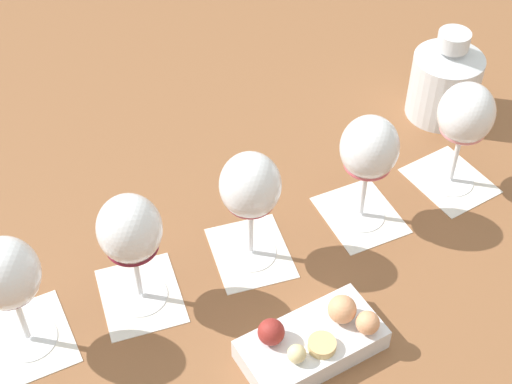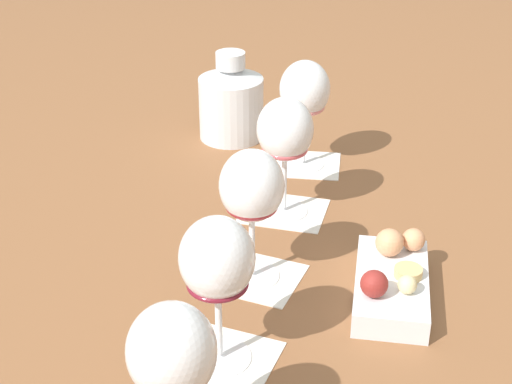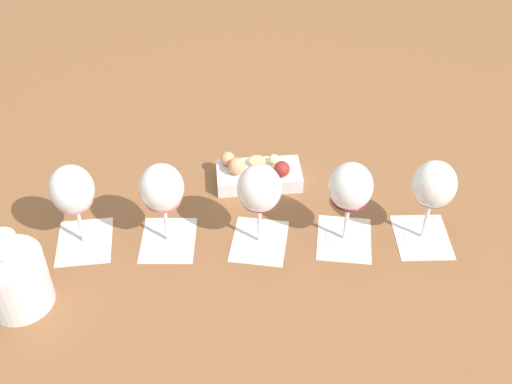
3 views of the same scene
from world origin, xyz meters
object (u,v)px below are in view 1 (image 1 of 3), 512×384
at_px(wine_glass_0, 465,118).
at_px(wine_glass_3, 130,234).
at_px(ceramic_vase, 445,79).
at_px(wine_glass_4, 7,278).
at_px(wine_glass_2, 250,191).
at_px(wine_glass_1, 369,152).
at_px(snack_dish, 314,340).

xyz_separation_m(wine_glass_0, wine_glass_3, (0.41, 0.25, 0.00)).
bearing_deg(ceramic_vase, wine_glass_4, 42.46).
bearing_deg(wine_glass_2, wine_glass_0, -149.25).
height_order(wine_glass_0, wine_glass_3, same).
height_order(wine_glass_3, ceramic_vase, wine_glass_3).
bearing_deg(wine_glass_2, wine_glass_1, -150.10).
distance_m(wine_glass_3, ceramic_vase, 0.57).
distance_m(wine_glass_0, wine_glass_1, 0.15).
distance_m(wine_glass_4, ceramic_vase, 0.71).
bearing_deg(wine_glass_2, snack_dish, 121.49).
bearing_deg(wine_glass_0, snack_dish, 58.66).
bearing_deg(wine_glass_2, wine_glass_3, 31.86).
bearing_deg(wine_glass_4, ceramic_vase, -137.54).
bearing_deg(wine_glass_0, wine_glass_1, 31.69).
height_order(wine_glass_3, wine_glass_4, same).
xyz_separation_m(wine_glass_0, wine_glass_2, (0.27, 0.16, -0.00)).
distance_m(wine_glass_3, snack_dish, 0.25).
bearing_deg(snack_dish, wine_glass_0, -121.34).
xyz_separation_m(wine_glass_2, wine_glass_3, (0.13, 0.08, 0.00)).
relative_size(wine_glass_1, ceramic_vase, 1.14).
height_order(wine_glass_1, snack_dish, wine_glass_1).
bearing_deg(wine_glass_1, wine_glass_4, 31.23).
distance_m(wine_glass_1, snack_dish, 0.25).
bearing_deg(ceramic_vase, wine_glass_3, 45.06).
xyz_separation_m(wine_glass_1, ceramic_vase, (-0.13, -0.24, -0.05)).
distance_m(ceramic_vase, snack_dish, 0.50).
bearing_deg(wine_glass_1, wine_glass_3, 30.84).
bearing_deg(ceramic_vase, wine_glass_0, 91.63).
xyz_separation_m(wine_glass_4, snack_dish, (-0.34, -0.01, -0.10)).
bearing_deg(wine_glass_3, wine_glass_4, 32.12).
relative_size(wine_glass_2, wine_glass_3, 1.00).
xyz_separation_m(wine_glass_0, wine_glass_1, (0.13, 0.08, 0.00)).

